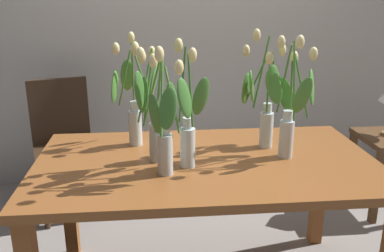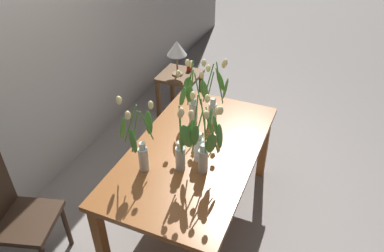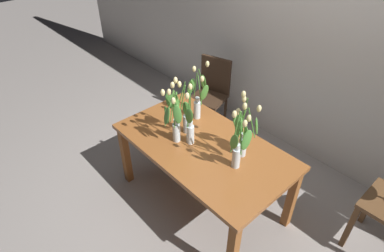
# 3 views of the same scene
# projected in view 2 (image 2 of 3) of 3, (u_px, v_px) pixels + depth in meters

# --- Properties ---
(ground_plane) EXTENTS (18.00, 18.00, 0.00)m
(ground_plane) POSITION_uv_depth(u_px,v_px,m) (194.00, 216.00, 3.12)
(ground_plane) COLOR gray
(room_wall_rear) EXTENTS (9.00, 0.10, 2.70)m
(room_wall_rear) POSITION_uv_depth(u_px,v_px,m) (19.00, 42.00, 2.80)
(room_wall_rear) COLOR beige
(room_wall_rear) RESTS_ON ground
(dining_table) EXTENTS (1.60, 0.90, 0.74)m
(dining_table) POSITION_uv_depth(u_px,v_px,m) (195.00, 159.00, 2.74)
(dining_table) COLOR brown
(dining_table) RESTS_ON ground
(tulip_vase_0) EXTENTS (0.21, 0.16, 0.57)m
(tulip_vase_0) POSITION_uv_depth(u_px,v_px,m) (199.00, 139.00, 2.49)
(tulip_vase_0) COLOR silver
(tulip_vase_0) RESTS_ON dining_table
(tulip_vase_1) EXTENTS (0.23, 0.24, 0.59)m
(tulip_vase_1) POSITION_uv_depth(u_px,v_px,m) (192.00, 100.00, 2.84)
(tulip_vase_1) COLOR silver
(tulip_vase_1) RESTS_ON dining_table
(tulip_vase_2) EXTENTS (0.22, 0.22, 0.58)m
(tulip_vase_2) POSITION_uv_depth(u_px,v_px,m) (213.00, 98.00, 2.85)
(tulip_vase_2) COLOR silver
(tulip_vase_2) RESTS_ON dining_table
(tulip_vase_3) EXTENTS (0.13, 0.16, 0.56)m
(tulip_vase_3) POSITION_uv_depth(u_px,v_px,m) (182.00, 150.00, 2.39)
(tulip_vase_3) COLOR silver
(tulip_vase_3) RESTS_ON dining_table
(tulip_vase_4) EXTENTS (0.26, 0.21, 0.56)m
(tulip_vase_4) POSITION_uv_depth(u_px,v_px,m) (206.00, 146.00, 2.35)
(tulip_vase_4) COLOR silver
(tulip_vase_4) RESTS_ON dining_table
(tulip_vase_5) EXTENTS (0.26, 0.20, 0.56)m
(tulip_vase_5) POSITION_uv_depth(u_px,v_px,m) (140.00, 145.00, 2.39)
(tulip_vase_5) COLOR silver
(tulip_vase_5) RESTS_ON dining_table
(dining_chair) EXTENTS (0.50, 0.50, 0.93)m
(dining_chair) POSITION_uv_depth(u_px,v_px,m) (13.00, 213.00, 2.47)
(dining_chair) COLOR #382619
(dining_chair) RESTS_ON ground
(side_table) EXTENTS (0.44, 0.44, 0.55)m
(side_table) POSITION_uv_depth(u_px,v_px,m) (180.00, 83.00, 4.17)
(side_table) COLOR brown
(side_table) RESTS_ON ground
(table_lamp) EXTENTS (0.22, 0.22, 0.40)m
(table_lamp) POSITION_uv_depth(u_px,v_px,m) (177.00, 49.00, 3.92)
(table_lamp) COLOR olive
(table_lamp) RESTS_ON side_table
(pillar_candle) EXTENTS (0.06, 0.06, 0.07)m
(pillar_candle) POSITION_uv_depth(u_px,v_px,m) (189.00, 67.00, 4.16)
(pillar_candle) COLOR #B72D23
(pillar_candle) RESTS_ON side_table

